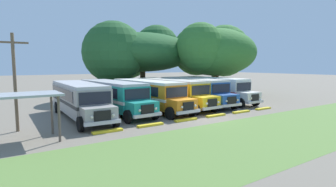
# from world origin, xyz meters

# --- Properties ---
(ground_plane) EXTENTS (220.00, 220.00, 0.00)m
(ground_plane) POSITION_xyz_m (0.00, 0.00, 0.00)
(ground_plane) COLOR slate
(foreground_grass_strip) EXTENTS (80.00, 8.09, 0.01)m
(foreground_grass_strip) POSITION_xyz_m (0.00, -6.25, 0.00)
(foreground_grass_strip) COLOR olive
(foreground_grass_strip) RESTS_ON ground_plane
(parked_bus_slot_0) EXTENTS (2.99, 10.88, 2.82)m
(parked_bus_slot_0) POSITION_xyz_m (-7.95, 5.64, 1.58)
(parked_bus_slot_0) COLOR #9E9993
(parked_bus_slot_0) RESTS_ON ground_plane
(parked_bus_slot_1) EXTENTS (3.15, 10.90, 2.82)m
(parked_bus_slot_1) POSITION_xyz_m (-4.78, 6.25, 1.58)
(parked_bus_slot_1) COLOR teal
(parked_bus_slot_1) RESTS_ON ground_plane
(parked_bus_slot_2) EXTENTS (3.21, 10.91, 2.82)m
(parked_bus_slot_2) POSITION_xyz_m (-1.44, 5.70, 1.58)
(parked_bus_slot_2) COLOR orange
(parked_bus_slot_2) RESTS_ON ground_plane
(parked_bus_slot_3) EXTENTS (3.13, 10.90, 2.82)m
(parked_bus_slot_3) POSITION_xyz_m (1.52, 6.06, 1.58)
(parked_bus_slot_3) COLOR yellow
(parked_bus_slot_3) RESTS_ON ground_plane
(parked_bus_slot_4) EXTENTS (2.99, 10.88, 2.82)m
(parked_bus_slot_4) POSITION_xyz_m (4.58, 6.22, 1.58)
(parked_bus_slot_4) COLOR #23519E
(parked_bus_slot_4) RESTS_ON ground_plane
(parked_bus_slot_5) EXTENTS (2.93, 10.87, 2.82)m
(parked_bus_slot_5) POSITION_xyz_m (7.72, 6.35, 1.58)
(parked_bus_slot_5) COLOR silver
(parked_bus_slot_5) RESTS_ON ground_plane
(curb_wheelstop_0) EXTENTS (2.00, 0.36, 0.15)m
(curb_wheelstop_0) POSITION_xyz_m (-7.92, -0.32, 0.07)
(curb_wheelstop_0) COLOR yellow
(curb_wheelstop_0) RESTS_ON ground_plane
(curb_wheelstop_1) EXTENTS (2.00, 0.36, 0.15)m
(curb_wheelstop_1) POSITION_xyz_m (-4.75, -0.32, 0.07)
(curb_wheelstop_1) COLOR yellow
(curb_wheelstop_1) RESTS_ON ground_plane
(curb_wheelstop_2) EXTENTS (2.00, 0.36, 0.15)m
(curb_wheelstop_2) POSITION_xyz_m (-1.58, -0.32, 0.07)
(curb_wheelstop_2) COLOR yellow
(curb_wheelstop_2) RESTS_ON ground_plane
(curb_wheelstop_3) EXTENTS (2.00, 0.36, 0.15)m
(curb_wheelstop_3) POSITION_xyz_m (1.58, -0.32, 0.07)
(curb_wheelstop_3) COLOR yellow
(curb_wheelstop_3) RESTS_ON ground_plane
(curb_wheelstop_4) EXTENTS (2.00, 0.36, 0.15)m
(curb_wheelstop_4) POSITION_xyz_m (4.75, -0.32, 0.07)
(curb_wheelstop_4) COLOR yellow
(curb_wheelstop_4) RESTS_ON ground_plane
(curb_wheelstop_5) EXTENTS (2.00, 0.36, 0.15)m
(curb_wheelstop_5) POSITION_xyz_m (7.92, -0.32, 0.07)
(curb_wheelstop_5) COLOR yellow
(curb_wheelstop_5) RESTS_ON ground_plane
(broad_shade_tree) EXTENTS (16.69, 15.03, 10.37)m
(broad_shade_tree) POSITION_xyz_m (3.89, 18.17, 6.09)
(broad_shade_tree) COLOR brown
(broad_shade_tree) RESTS_ON ground_plane
(secondary_tree) EXTENTS (13.59, 12.92, 10.18)m
(secondary_tree) POSITION_xyz_m (12.63, 11.99, 6.26)
(secondary_tree) COLOR brown
(secondary_tree) RESTS_ON ground_plane
(utility_pole) EXTENTS (1.80, 0.20, 6.30)m
(utility_pole) POSITION_xyz_m (-12.65, 3.22, 3.39)
(utility_pole) COLOR brown
(utility_pole) RESTS_ON ground_plane
(waiting_shelter) EXTENTS (3.60, 2.60, 2.72)m
(waiting_shelter) POSITION_xyz_m (-12.41, 0.21, 2.45)
(waiting_shelter) COLOR brown
(waiting_shelter) RESTS_ON ground_plane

